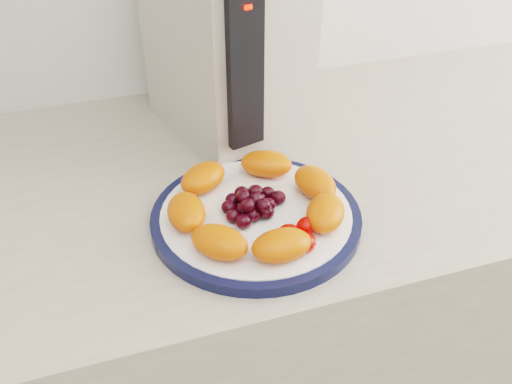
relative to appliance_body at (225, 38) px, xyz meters
name	(u,v)px	position (x,y,z in m)	size (l,w,h in m)	color
counter	(183,372)	(-0.14, -0.13, -0.61)	(3.50, 0.60, 0.90)	#B2A491
cabinet_face	(184,382)	(-0.14, -0.13, -0.64)	(3.48, 0.58, 0.84)	olive
plate_rim	(256,218)	(-0.04, -0.27, -0.15)	(0.28, 0.28, 0.01)	#0D1333
plate_face	(256,217)	(-0.04, -0.27, -0.15)	(0.25, 0.25, 0.02)	white
appliance_body	(225,38)	(0.00, 0.00, 0.00)	(0.18, 0.25, 0.31)	#B3A89A
appliance_panel	(245,70)	(-0.01, -0.14, 0.00)	(0.05, 0.02, 0.23)	black
appliance_led	(248,7)	(-0.01, -0.15, 0.09)	(0.01, 0.01, 0.01)	#FF0C05
fruit_plate	(258,205)	(-0.04, -0.27, -0.12)	(0.24, 0.24, 0.04)	#EA3F0A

